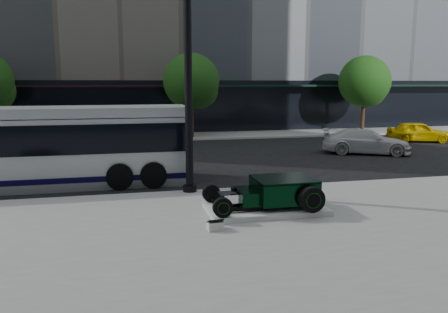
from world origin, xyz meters
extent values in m
plane|color=black|center=(0.00, 0.00, 0.00)|extent=(120.00, 120.00, 0.00)
cube|color=gray|center=(0.00, -10.50, 0.06)|extent=(70.00, 17.00, 0.12)
cube|color=gray|center=(0.00, 14.00, 0.06)|extent=(70.00, 4.00, 0.12)
cube|color=black|center=(-10.00, 16.20, 2.00)|extent=(22.00, 0.50, 4.00)
cube|color=black|center=(13.00, 16.20, 2.00)|extent=(24.00, 0.50, 4.00)
cube|color=black|center=(-10.00, 15.60, 3.60)|extent=(22.00, 1.60, 0.15)
cube|color=black|center=(13.00, 15.60, 3.60)|extent=(24.00, 1.60, 0.15)
cylinder|color=black|center=(1.00, 13.00, 1.42)|extent=(0.28, 0.28, 2.60)
sphere|color=#11330E|center=(1.00, 13.00, 3.92)|extent=(3.80, 3.80, 3.80)
sphere|color=#11330E|center=(1.60, 13.30, 3.32)|extent=(2.60, 2.60, 2.60)
cylinder|color=black|center=(14.00, 13.00, 1.42)|extent=(0.28, 0.28, 2.60)
sphere|color=#11330E|center=(14.00, 13.00, 3.92)|extent=(3.80, 3.80, 3.80)
sphere|color=#11330E|center=(14.60, 13.30, 3.32)|extent=(2.60, 2.60, 2.60)
cube|color=silver|center=(0.38, -5.02, 0.20)|extent=(3.40, 1.80, 0.15)
cube|color=black|center=(0.38, -5.47, 0.37)|extent=(3.00, 0.08, 0.10)
cube|color=black|center=(0.38, -4.57, 0.37)|extent=(3.00, 0.08, 0.10)
cube|color=black|center=(0.93, -5.02, 0.72)|extent=(1.70, 1.45, 0.62)
cube|color=black|center=(0.93, -5.02, 1.05)|extent=(1.70, 1.45, 0.06)
cube|color=black|center=(-0.17, -5.02, 0.60)|extent=(0.55, 1.05, 0.38)
cube|color=silver|center=(-0.72, -5.02, 0.55)|extent=(0.55, 0.55, 0.34)
cylinder|color=black|center=(-0.57, -5.02, 0.82)|extent=(0.18, 0.18, 0.10)
cylinder|color=black|center=(-1.07, -5.02, 0.43)|extent=(0.06, 1.55, 0.06)
cylinder|color=black|center=(1.43, -5.87, 0.63)|extent=(0.72, 0.24, 0.72)
cylinder|color=black|center=(1.43, -6.00, 0.63)|extent=(0.37, 0.02, 0.37)
torus|color=#0A390F|center=(1.43, -6.01, 0.63)|extent=(0.44, 0.02, 0.44)
cylinder|color=black|center=(1.43, -4.17, 0.63)|extent=(0.72, 0.24, 0.72)
cylinder|color=black|center=(1.43, -4.05, 0.63)|extent=(0.37, 0.02, 0.37)
torus|color=#0A390F|center=(1.43, -4.03, 0.63)|extent=(0.44, 0.02, 0.44)
cylinder|color=black|center=(-1.07, -5.80, 0.54)|extent=(0.54, 0.16, 0.54)
cylinder|color=black|center=(-1.07, -5.89, 0.54)|extent=(0.28, 0.02, 0.28)
torus|color=#0A390F|center=(-1.07, -5.90, 0.54)|extent=(0.34, 0.02, 0.34)
cylinder|color=black|center=(-1.07, -4.24, 0.54)|extent=(0.54, 0.16, 0.54)
cylinder|color=black|center=(-1.07, -4.16, 0.54)|extent=(0.28, 0.02, 0.28)
torus|color=#0A390F|center=(-1.07, -4.14, 0.54)|extent=(0.34, 0.02, 0.34)
cube|color=silver|center=(-1.38, -6.30, 0.23)|extent=(0.42, 0.33, 0.22)
cube|color=black|center=(-1.38, -6.30, 0.35)|extent=(0.42, 0.32, 0.15)
cylinder|color=black|center=(-1.42, -2.20, 4.43)|extent=(0.26, 0.26, 8.62)
cylinder|color=black|center=(-1.42, -2.20, 0.23)|extent=(0.47, 0.47, 0.22)
cube|color=silver|center=(-7.16, 0.36, 1.27)|extent=(12.00, 2.55, 2.55)
cube|color=#0B0636|center=(-7.16, 0.36, 0.42)|extent=(12.05, 2.60, 0.20)
cube|color=black|center=(-7.16, 0.36, 1.85)|extent=(12.05, 2.60, 1.05)
cube|color=silver|center=(-7.16, 0.36, 2.75)|extent=(12.00, 2.40, 0.35)
cube|color=black|center=(-1.13, 0.36, 1.55)|extent=(0.06, 2.30, 1.70)
cylinder|color=black|center=(-3.76, -0.94, 0.48)|extent=(0.96, 0.28, 0.96)
cylinder|color=black|center=(-3.76, 1.66, 0.48)|extent=(0.96, 0.28, 0.96)
cylinder|color=black|center=(-2.56, -0.94, 0.48)|extent=(0.96, 0.28, 0.96)
cylinder|color=black|center=(-2.56, 1.66, 0.48)|extent=(0.96, 0.28, 0.96)
imported|color=silver|center=(9.25, 4.48, 0.67)|extent=(4.99, 3.61, 1.34)
imported|color=#DCB702|center=(15.19, 8.08, 0.66)|extent=(4.20, 2.77, 1.33)
camera|label=1|loc=(-3.53, -16.69, 3.79)|focal=35.00mm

